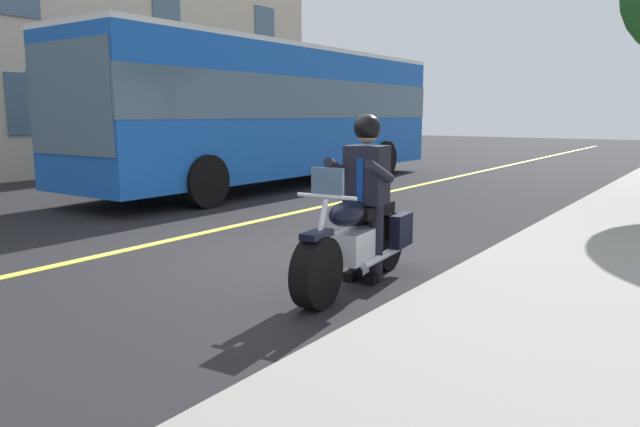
{
  "coord_description": "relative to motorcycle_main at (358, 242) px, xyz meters",
  "views": [
    {
      "loc": [
        5.34,
        4.3,
        1.74
      ],
      "look_at": [
        0.6,
        0.95,
        0.75
      ],
      "focal_mm": 32.91,
      "sensor_mm": 36.0,
      "label": 1
    }
  ],
  "objects": [
    {
      "name": "motorcycle_main",
      "position": [
        0.0,
        0.0,
        0.0
      ],
      "size": [
        2.22,
        0.74,
        1.26
      ],
      "color": "black",
      "rests_on": "ground_plane"
    },
    {
      "name": "rider_main",
      "position": [
        -0.19,
        -0.02,
        0.58
      ],
      "size": [
        0.66,
        0.6,
        1.74
      ],
      "color": "black",
      "rests_on": "ground_plane"
    },
    {
      "name": "ground_plane",
      "position": [
        -0.35,
        -1.24,
        -0.45
      ],
      "size": [
        80.0,
        80.0,
        0.0
      ],
      "primitive_type": "plane",
      "color": "black"
    },
    {
      "name": "lane_center_stripe",
      "position": [
        -0.35,
        -3.24,
        -0.45
      ],
      "size": [
        60.0,
        0.16,
        0.01
      ],
      "primitive_type": "cube",
      "color": "#E5DB4C",
      "rests_on": "ground_plane"
    },
    {
      "name": "bus_near",
      "position": [
        -6.23,
        -6.16,
        1.42
      ],
      "size": [
        11.05,
        2.7,
        3.3
      ],
      "color": "blue",
      "rests_on": "ground_plane"
    }
  ]
}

